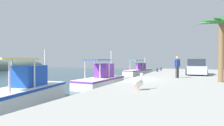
{
  "coord_description": "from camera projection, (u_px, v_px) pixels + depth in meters",
  "views": [
    {
      "loc": [
        -13.12,
        -4.58,
        2.26
      ],
      "look_at": [
        1.44,
        2.12,
        1.99
      ],
      "focal_mm": 28.46,
      "sensor_mm": 36.0,
      "label": 1
    }
  ],
  "objects": [
    {
      "name": "quay_pier",
      "position": [
        200.0,
        88.0,
        11.78
      ],
      "size": [
        36.0,
        10.0,
        0.8
      ],
      "primitive_type": "cube",
      "color": "#9E9E99",
      "rests_on": "ground"
    },
    {
      "name": "distant_hill_second",
      "position": [
        9.0,
        68.0,
        48.33
      ],
      "size": [
        21.43,
        12.9,
        5.8
      ],
      "primitive_type": "ellipsoid",
      "color": "#596B60",
      "rests_on": "ground"
    },
    {
      "name": "fishing_boat_second",
      "position": [
        21.0,
        93.0,
        8.5
      ],
      "size": [
        5.91,
        2.97,
        2.88
      ],
      "color": "white",
      "rests_on": "ground"
    },
    {
      "name": "fishing_boat_third",
      "position": [
        101.0,
        79.0,
        15.04
      ],
      "size": [
        5.62,
        2.14,
        3.13
      ],
      "color": "silver",
      "rests_on": "ground"
    },
    {
      "name": "fishing_boat_fourth",
      "position": [
        138.0,
        71.0,
        27.1
      ],
      "size": [
        6.68,
        2.86,
        2.63
      ],
      "color": "silver",
      "rests_on": "ground"
    },
    {
      "name": "pelican",
      "position": [
        138.0,
        82.0,
        8.59
      ],
      "size": [
        0.95,
        0.59,
        0.82
      ],
      "color": "tan",
      "rests_on": "quay_pier"
    },
    {
      "name": "fisherman_standing",
      "position": [
        177.0,
        66.0,
        14.46
      ],
      "size": [
        0.58,
        0.44,
        1.75
      ],
      "color": "#3F3F42",
      "rests_on": "quay_pier"
    },
    {
      "name": "parked_car",
      "position": [
        196.0,
        67.0,
        17.87
      ],
      "size": [
        4.16,
        1.99,
        1.57
      ],
      "color": "black",
      "rests_on": "quay_pier"
    },
    {
      "name": "mooring_bollard_nearest",
      "position": [
        157.0,
        70.0,
        22.22
      ],
      "size": [
        0.22,
        0.22,
        0.43
      ],
      "primitive_type": "cylinder",
      "color": "#333338",
      "rests_on": "quay_pier"
    },
    {
      "name": "mooring_bollard_second",
      "position": [
        161.0,
        69.0,
        24.77
      ],
      "size": [
        0.21,
        0.21,
        0.43
      ],
      "primitive_type": "cylinder",
      "color": "#333338",
      "rests_on": "quay_pier"
    },
    {
      "name": "palm_tree",
      "position": [
        221.0,
        26.0,
        11.73
      ],
      "size": [
        3.06,
        3.11,
        4.35
      ],
      "color": "brown",
      "rests_on": "quay_pier"
    }
  ]
}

